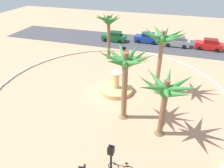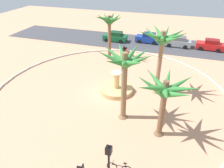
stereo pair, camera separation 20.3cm
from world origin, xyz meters
The scene contains 15 objects.
ground_plane centered at (0.00, 0.00, 0.00)m, with size 80.00×80.00×0.00m, color tan.
plaza_curb centered at (0.00, 0.00, 0.10)m, with size 24.07×24.07×0.20m, color silver.
street_asphalt centered at (0.00, 16.44, 0.01)m, with size 48.00×8.00×0.03m, color #424247.
fountain centered at (0.52, 0.47, 0.32)m, with size 3.47×3.47×2.25m.
palm_tree_near_fountain centered at (-2.94, 8.58, 4.78)m, with size 3.77×3.93×6.17m.
palm_tree_by_curb centered at (2.34, -3.39, 4.91)m, with size 4.33×4.40×6.33m.
palm_tree_mid_plaza centered at (4.53, 1.55, 5.40)m, with size 4.53×4.55×6.77m.
palm_tree_far_side centered at (5.60, -4.56, 3.95)m, with size 4.48×4.57×5.10m.
bench_east centered at (-1.35, 10.91, 0.35)m, with size 0.69×1.65×1.00m.
lamppost centered at (3.37, -10.32, 2.25)m, with size 0.32×0.32×3.84m.
bicycle_red_frame centered at (3.59, -8.86, 0.38)m, with size 1.72×0.44×0.94m.
parked_car_leftmost centered at (-4.35, 15.88, 0.78)m, with size 4.01×1.94×1.67m.
parked_car_second centered at (1.11, 16.87, 0.78)m, with size 4.07×2.05×1.67m.
parked_car_third centered at (6.00, 16.44, 0.78)m, with size 4.04×2.00×1.67m.
parked_car_rightmost centered at (10.78, 16.47, 0.78)m, with size 4.09×2.10×1.67m.
Camera 2 is at (5.84, -17.41, 11.82)m, focal length 33.43 mm.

